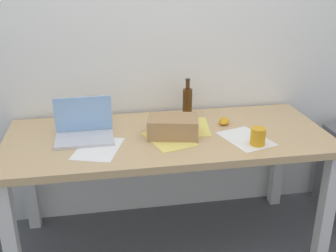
{
  "coord_description": "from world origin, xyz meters",
  "views": [
    {
      "loc": [
        -0.36,
        -2.06,
        1.63
      ],
      "look_at": [
        0.0,
        0.0,
        0.79
      ],
      "focal_mm": 43.35,
      "sensor_mm": 36.0,
      "label": 1
    }
  ],
  "objects_px": {
    "beer_bottle": "(187,102)",
    "computer_mouse": "(224,121)",
    "coffee_mug": "(258,137)",
    "desk": "(168,149)",
    "laptop_left": "(84,130)",
    "cardboard_box": "(173,127)"
  },
  "relations": [
    {
      "from": "cardboard_box",
      "to": "coffee_mug",
      "type": "xyz_separation_m",
      "value": [
        0.42,
        -0.2,
        -0.01
      ]
    },
    {
      "from": "desk",
      "to": "cardboard_box",
      "type": "distance_m",
      "value": 0.15
    },
    {
      "from": "beer_bottle",
      "to": "computer_mouse",
      "type": "bearing_deg",
      "value": -38.78
    },
    {
      "from": "computer_mouse",
      "to": "coffee_mug",
      "type": "distance_m",
      "value": 0.34
    },
    {
      "from": "desk",
      "to": "cardboard_box",
      "type": "bearing_deg",
      "value": -48.06
    },
    {
      "from": "laptop_left",
      "to": "computer_mouse",
      "type": "relative_size",
      "value": 3.15
    },
    {
      "from": "beer_bottle",
      "to": "computer_mouse",
      "type": "distance_m",
      "value": 0.26
    },
    {
      "from": "coffee_mug",
      "to": "desk",
      "type": "bearing_deg",
      "value": 153.2
    },
    {
      "from": "desk",
      "to": "laptop_left",
      "type": "distance_m",
      "value": 0.48
    },
    {
      "from": "laptop_left",
      "to": "computer_mouse",
      "type": "distance_m",
      "value": 0.82
    },
    {
      "from": "computer_mouse",
      "to": "cardboard_box",
      "type": "distance_m",
      "value": 0.36
    },
    {
      "from": "computer_mouse",
      "to": "coffee_mug",
      "type": "relative_size",
      "value": 1.05
    },
    {
      "from": "cardboard_box",
      "to": "desk",
      "type": "bearing_deg",
      "value": 131.94
    },
    {
      "from": "coffee_mug",
      "to": "computer_mouse",
      "type": "bearing_deg",
      "value": 104.24
    },
    {
      "from": "desk",
      "to": "computer_mouse",
      "type": "height_order",
      "value": "computer_mouse"
    },
    {
      "from": "computer_mouse",
      "to": "coffee_mug",
      "type": "height_order",
      "value": "coffee_mug"
    },
    {
      "from": "desk",
      "to": "beer_bottle",
      "type": "xyz_separation_m",
      "value": [
        0.17,
        0.26,
        0.19
      ]
    },
    {
      "from": "computer_mouse",
      "to": "cardboard_box",
      "type": "bearing_deg",
      "value": -134.15
    },
    {
      "from": "desk",
      "to": "computer_mouse",
      "type": "xyz_separation_m",
      "value": [
        0.36,
        0.1,
        0.11
      ]
    },
    {
      "from": "desk",
      "to": "cardboard_box",
      "type": "relative_size",
      "value": 6.59
    },
    {
      "from": "beer_bottle",
      "to": "cardboard_box",
      "type": "relative_size",
      "value": 0.89
    },
    {
      "from": "computer_mouse",
      "to": "cardboard_box",
      "type": "height_order",
      "value": "cardboard_box"
    }
  ]
}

